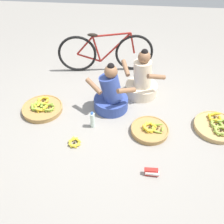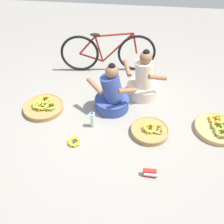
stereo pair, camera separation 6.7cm
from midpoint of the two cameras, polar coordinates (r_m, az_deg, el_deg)
The scene contains 10 objects.
ground_plane at distance 3.69m, azimuth 0.91°, elevation -2.05°, with size 10.00×10.00×0.00m, color gray.
vendor_woman_front at distance 3.76m, azimuth 0.48°, elevation 3.88°, with size 0.75×0.53×0.78m.
vendor_woman_behind at distance 4.07m, azimuth 7.59°, elevation 6.92°, with size 0.70×0.55×0.81m.
bicycle_leaning at distance 4.63m, azimuth -0.47°, elevation 13.25°, with size 1.69×0.28×0.73m.
banana_basket_front_right at distance 3.99m, azimuth -14.75°, elevation 1.12°, with size 0.61×0.61×0.16m.
banana_basket_back_center at distance 3.83m, azimuth 23.16°, elevation -3.40°, with size 0.62×0.62×0.15m.
banana_basket_front_left at distance 3.53m, azimuth 9.07°, elevation -4.15°, with size 0.53×0.53×0.15m.
loose_bananas_back_right at distance 3.40m, azimuth -8.01°, elevation -6.68°, with size 0.20×0.20×0.09m.
water_bottle at distance 3.54m, azimuth -3.83°, elevation -1.74°, with size 0.07×0.07×0.26m.
packet_carton_stack at distance 3.08m, azimuth 9.25°, elevation -13.48°, with size 0.17×0.07×0.09m.
Camera 2 is at (0.31, -2.67, 2.54)m, focal length 40.47 mm.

